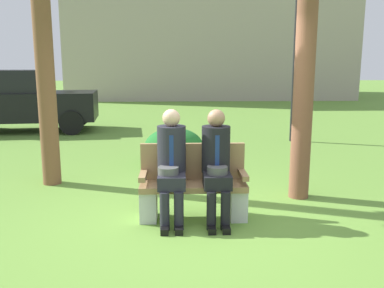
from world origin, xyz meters
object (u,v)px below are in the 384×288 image
Objects in this scene: seated_man_right at (216,161)px; shrub_near_bench at (174,146)px; parked_car_near at (22,101)px; seated_man_left at (171,161)px; building_backdrop at (208,11)px; street_lamp at (296,46)px; park_bench at (193,186)px.

shrub_near_bench is at bearing 100.33° from seated_man_right.
seated_man_left is at bearing -58.59° from parked_car_near.
building_backdrop is at bearing 64.43° from parked_car_near.
street_lamp is 0.24× the size of building_backdrop.
park_bench is 0.96× the size of seated_man_left.
seated_man_left is 0.33× the size of parked_car_near.
park_bench is 0.96× the size of seated_man_right.
shrub_near_bench is at bearing -43.54° from parked_car_near.
street_lamp reaches higher than seated_man_right.
seated_man_right is 1.22× the size of shrub_near_bench.
park_bench is 0.08× the size of building_backdrop.
seated_man_left is 1.23× the size of shrub_near_bench.
seated_man_right is 2.92m from shrub_near_bench.
park_bench is at bearing 24.60° from seated_man_left.
street_lamp is at bearing -86.07° from building_backdrop.
shrub_near_bench is (-0.25, 2.73, -0.05)m from park_bench.
building_backdrop is (1.34, 19.42, 3.92)m from seated_man_right.
seated_man_left reaches higher than seated_man_right.
seated_man_left is 0.09× the size of building_backdrop.
street_lamp reaches higher than shrub_near_bench.
parked_car_near is (-4.17, 3.96, 0.50)m from shrub_near_bench.
shrub_near_bench is 0.27× the size of parked_car_near.
street_lamp reaches higher than parked_car_near.
park_bench is 0.32× the size of parked_car_near.
seated_man_right is at bearing -0.06° from seated_man_left.
street_lamp is at bearing 62.55° from park_bench.
shrub_near_bench is at bearing -141.52° from street_lamp.
building_backdrop is at bearing 86.06° from seated_man_right.
shrub_near_bench is 0.07× the size of building_backdrop.
park_bench is at bearing -56.57° from parked_car_near.
street_lamp reaches higher than park_bench.
street_lamp is at bearing -13.68° from parked_car_near.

